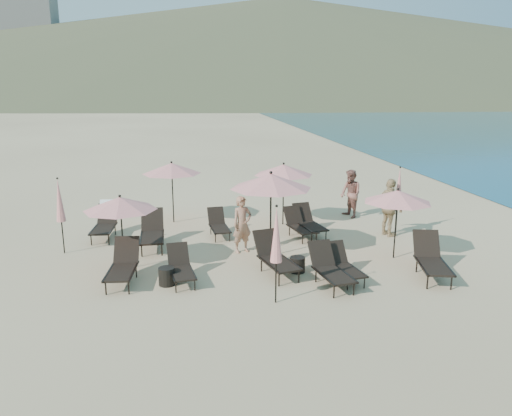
{
  "coord_description": "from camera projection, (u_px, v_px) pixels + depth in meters",
  "views": [
    {
      "loc": [
        -3.08,
        -11.58,
        4.92
      ],
      "look_at": [
        -0.83,
        3.5,
        1.1
      ],
      "focal_mm": 35.0,
      "sensor_mm": 36.0,
      "label": 1
    }
  ],
  "objects": [
    {
      "name": "side_table_0",
      "position": [
        167.0,
        276.0,
        12.48
      ],
      "size": [
        0.41,
        0.41,
        0.46
      ],
      "primitive_type": "cylinder",
      "color": "black",
      "rests_on": "ground"
    },
    {
      "name": "lounger_10",
      "position": [
        309.0,
        222.0,
        16.6
      ],
      "size": [
        0.91,
        1.73,
        0.94
      ],
      "rotation": [
        0.0,
        0.0,
        0.18
      ],
      "color": "black",
      "rests_on": "ground"
    },
    {
      "name": "lounger_2",
      "position": [
        275.0,
        256.0,
        13.18
      ],
      "size": [
        1.09,
        1.88,
        1.02
      ],
      "rotation": [
        0.0,
        0.0,
        0.25
      ],
      "color": "black",
      "rests_on": "ground"
    },
    {
      "name": "ground",
      "position": [
        308.0,
        281.0,
        12.75
      ],
      "size": [
        800.0,
        800.0,
        0.0
      ],
      "primitive_type": "plane",
      "color": "#D6BA8C",
      "rests_on": "ground"
    },
    {
      "name": "side_table_1",
      "position": [
        297.0,
        265.0,
        13.33
      ],
      "size": [
        0.41,
        0.41,
        0.42
      ],
      "primitive_type": "cylinder",
      "color": "black",
      "rests_on": "ground"
    },
    {
      "name": "umbrella_closed_0",
      "position": [
        276.0,
        235.0,
        11.13
      ],
      "size": [
        0.27,
        0.27,
        2.33
      ],
      "color": "black",
      "rests_on": "ground"
    },
    {
      "name": "lounger_0",
      "position": [
        123.0,
        264.0,
        12.63
      ],
      "size": [
        0.8,
        1.77,
        0.99
      ],
      "rotation": [
        0.0,
        0.0,
        -0.08
      ],
      "color": "black",
      "rests_on": "ground"
    },
    {
      "name": "lounger_4",
      "position": [
        344.0,
        265.0,
        12.81
      ],
      "size": [
        0.77,
        1.54,
        0.85
      ],
      "rotation": [
        0.0,
        0.0,
        0.15
      ],
      "color": "black",
      "rests_on": "ground"
    },
    {
      "name": "umbrella_closed_2",
      "position": [
        59.0,
        201.0,
        14.48
      ],
      "size": [
        0.27,
        0.27,
        2.3
      ],
      "color": "black",
      "rests_on": "ground"
    },
    {
      "name": "lounger_6",
      "position": [
        105.0,
        221.0,
        16.36
      ],
      "size": [
        0.76,
        1.81,
        1.1
      ],
      "rotation": [
        0.0,
        0.0,
        -0.07
      ],
      "color": "black",
      "rests_on": "ground"
    },
    {
      "name": "lounger_1",
      "position": [
        181.0,
        267.0,
        12.67
      ],
      "size": [
        0.76,
        1.54,
        0.85
      ],
      "rotation": [
        0.0,
        0.0,
        0.14
      ],
      "color": "black",
      "rests_on": "ground"
    },
    {
      "name": "umbrella_open_4",
      "position": [
        284.0,
        170.0,
        17.44
      ],
      "size": [
        2.08,
        2.08,
        2.24
      ],
      "color": "black",
      "rests_on": "ground"
    },
    {
      "name": "umbrella_open_0",
      "position": [
        120.0,
        204.0,
        13.13
      ],
      "size": [
        1.94,
        1.94,
        2.09
      ],
      "color": "black",
      "rests_on": "ground"
    },
    {
      "name": "lounger_8",
      "position": [
        219.0,
        224.0,
        16.46
      ],
      "size": [
        0.71,
        1.52,
        0.84
      ],
      "rotation": [
        0.0,
        0.0,
        0.1
      ],
      "color": "black",
      "rests_on": "ground"
    },
    {
      "name": "umbrella_open_1",
      "position": [
        271.0,
        181.0,
        14.1
      ],
      "size": [
        2.35,
        2.35,
        2.52
      ],
      "color": "black",
      "rests_on": "ground"
    },
    {
      "name": "umbrella_closed_1",
      "position": [
        399.0,
        187.0,
        16.46
      ],
      "size": [
        0.27,
        0.27,
        2.28
      ],
      "color": "black",
      "rests_on": "ground"
    },
    {
      "name": "lounger_5",
      "position": [
        431.0,
        259.0,
        12.97
      ],
      "size": [
        1.08,
        1.93,
        1.05
      ],
      "rotation": [
        0.0,
        0.0,
        -0.23
      ],
      "color": "black",
      "rests_on": "ground"
    },
    {
      "name": "beachgoer_a",
      "position": [
        242.0,
        224.0,
        14.79
      ],
      "size": [
        0.73,
        0.61,
        1.71
      ],
      "primitive_type": "imported",
      "rotation": [
        0.0,
        0.0,
        0.38
      ],
      "color": "#A6745A",
      "rests_on": "ground"
    },
    {
      "name": "lounger_7",
      "position": [
        152.0,
        232.0,
        15.31
      ],
      "size": [
        0.75,
        1.86,
        1.06
      ],
      "rotation": [
        0.0,
        0.0,
        0.02
      ],
      "color": "black",
      "rests_on": "ground"
    },
    {
      "name": "beachgoer_c",
      "position": [
        390.0,
        208.0,
        16.35
      ],
      "size": [
        0.78,
        1.21,
        1.92
      ],
      "primitive_type": "imported",
      "rotation": [
        0.0,
        0.0,
        1.87
      ],
      "color": "tan",
      "rests_on": "ground"
    },
    {
      "name": "volcanic_headland",
      "position": [
        300.0,
        47.0,
        306.85
      ],
      "size": [
        690.0,
        690.0,
        55.0
      ],
      "color": "brown",
      "rests_on": "ground"
    },
    {
      "name": "lounger_3",
      "position": [
        330.0,
        268.0,
        12.45
      ],
      "size": [
        0.88,
        1.74,
        0.96
      ],
      "rotation": [
        0.0,
        0.0,
        0.16
      ],
      "color": "black",
      "rests_on": "ground"
    },
    {
      "name": "beachgoer_b",
      "position": [
        351.0,
        194.0,
        18.66
      ],
      "size": [
        0.88,
        1.02,
        1.8
      ],
      "primitive_type": "imported",
      "rotation": [
        0.0,
        0.0,
        -1.32
      ],
      "color": "#8C5548",
      "rests_on": "ground"
    },
    {
      "name": "umbrella_open_2",
      "position": [
        398.0,
        196.0,
        14.03
      ],
      "size": [
        1.92,
        1.92,
        2.07
      ],
      "color": "black",
      "rests_on": "ground"
    },
    {
      "name": "lounger_9",
      "position": [
        299.0,
        224.0,
        16.35
      ],
      "size": [
        0.93,
        1.66,
        0.9
      ],
      "rotation": [
        0.0,
        0.0,
        0.22
      ],
      "color": "black",
      "rests_on": "ground"
    },
    {
      "name": "umbrella_open_3",
      "position": [
        172.0,
        168.0,
        17.71
      ],
      "size": [
        2.09,
        2.09,
        2.25
      ],
      "color": "black",
      "rests_on": "ground"
    }
  ]
}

